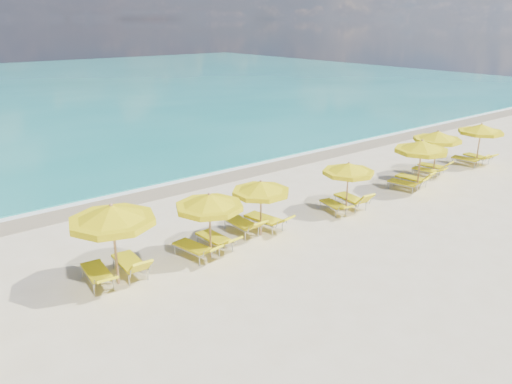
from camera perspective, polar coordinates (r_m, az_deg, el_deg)
ground_plane at (r=18.89m, az=2.85°, el=-4.61°), size 120.00×120.00×0.00m
wet_sand_band at (r=24.55m, az=-8.63°, el=0.88°), size 120.00×2.60×0.01m
foam_line at (r=25.21m, az=-9.55°, el=1.32°), size 120.00×1.20×0.03m
whitecap_far at (r=42.43m, az=-10.71°, el=8.50°), size 18.00×0.30×0.05m
umbrella_2 at (r=15.04m, az=-16.15°, el=-2.62°), size 2.75×2.75×2.60m
umbrella_3 at (r=16.29m, az=-5.37°, el=-1.20°), size 2.40×2.40×2.30m
umbrella_4 at (r=17.95m, az=0.56°, el=0.43°), size 2.77×2.77×2.16m
umbrella_5 at (r=20.64m, az=10.53°, el=2.59°), size 2.33×2.33×2.15m
umbrella_6 at (r=23.96m, az=18.39°, el=4.90°), size 2.63×2.63×2.47m
umbrella_7 at (r=26.66m, az=20.04°, el=5.94°), size 3.11×3.11×2.39m
umbrella_8 at (r=29.51m, az=24.33°, el=6.55°), size 2.90×2.90×2.37m
lounger_2_left at (r=16.00m, az=-17.62°, el=-9.26°), size 0.84×2.03×0.75m
lounger_2_right at (r=16.26m, az=-14.13°, el=-8.37°), size 0.79×2.01×0.94m
lounger_3_left at (r=16.97m, az=-7.09°, el=-6.77°), size 0.94×1.98×0.76m
lounger_3_right at (r=17.53m, az=-4.65°, el=-5.77°), size 0.73×1.97×0.80m
lounger_4_left at (r=18.68m, az=-1.60°, el=-4.05°), size 0.72×2.03×0.87m
lounger_4_right at (r=19.06m, az=1.04°, el=-3.56°), size 1.01×2.12×0.83m
lounger_5_left at (r=20.96m, az=8.86°, el=-1.77°), size 0.88×1.80×0.62m
lounger_5_right at (r=21.58m, az=10.82°, el=-1.15°), size 0.88×1.96×0.93m
lounger_6_left at (r=24.32m, az=16.55°, el=0.66°), size 0.90×1.85×0.80m
lounger_6_right at (r=25.08m, az=17.41°, el=1.17°), size 0.81×1.89×0.92m
lounger_7_left at (r=26.91m, az=18.82°, el=2.13°), size 0.85×1.75×0.63m
lounger_7_right at (r=27.69m, az=19.48°, el=2.55°), size 0.80×1.76×0.77m
lounger_8_left at (r=29.68m, az=22.91°, el=3.23°), size 0.87×1.91×0.80m
lounger_8_right at (r=30.45m, az=23.93°, el=3.46°), size 0.86×1.91×0.77m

